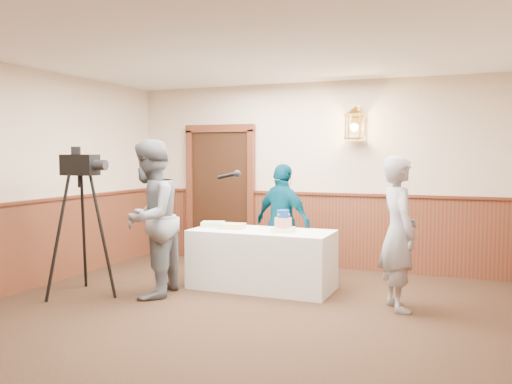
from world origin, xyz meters
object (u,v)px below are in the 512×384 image
at_px(display_table, 262,259).
at_px(baker, 398,233).
at_px(assistant_p, 283,222).
at_px(tv_camera_rig, 82,233).
at_px(sheet_cake_green, 213,224).
at_px(tiered_cake, 283,223).
at_px(sheet_cake_yellow, 232,226).
at_px(interviewer, 150,218).

relative_size(display_table, baker, 1.06).
distance_m(assistant_p, tv_camera_rig, 2.62).
xyz_separation_m(sheet_cake_green, baker, (2.46, -0.37, 0.07)).
xyz_separation_m(display_table, tiered_cake, (0.30, -0.04, 0.48)).
height_order(sheet_cake_yellow, assistant_p, assistant_p).
bearing_deg(assistant_p, tv_camera_rig, 64.60).
bearing_deg(assistant_p, sheet_cake_yellow, 72.93).
height_order(tiered_cake, baker, baker).
bearing_deg(baker, display_table, 52.17).
xyz_separation_m(display_table, sheet_cake_green, (-0.72, 0.05, 0.41)).
bearing_deg(assistant_p, tiered_cake, 133.16).
relative_size(sheet_cake_green, interviewer, 0.16).
distance_m(baker, tv_camera_rig, 3.72).
bearing_deg(display_table, baker, -10.36).
bearing_deg(display_table, sheet_cake_yellow, -178.92).
distance_m(sheet_cake_green, assistant_p, 0.96).
bearing_deg(tiered_cake, sheet_cake_yellow, 177.76).
xyz_separation_m(display_table, assistant_p, (0.09, 0.57, 0.42)).
bearing_deg(assistant_p, baker, 175.51).
relative_size(sheet_cake_green, tv_camera_rig, 0.17).
bearing_deg(interviewer, sheet_cake_green, 148.39).
bearing_deg(sheet_cake_green, baker, -8.49).
xyz_separation_m(assistant_p, tv_camera_rig, (-1.98, -1.71, -0.03)).
bearing_deg(baker, assistant_p, 34.26).
bearing_deg(baker, tiered_cake, 51.45).
xyz_separation_m(display_table, baker, (1.74, -0.32, 0.48)).
bearing_deg(tiered_cake, interviewer, -149.15).
relative_size(tiered_cake, interviewer, 0.16).
height_order(interviewer, tv_camera_rig, interviewer).
bearing_deg(assistant_p, display_table, 105.29).
bearing_deg(display_table, tv_camera_rig, -148.96).
height_order(display_table, tiered_cake, tiered_cake).
relative_size(sheet_cake_green, baker, 0.17).
bearing_deg(sheet_cake_green, tv_camera_rig, -134.64).
xyz_separation_m(sheet_cake_yellow, baker, (2.15, -0.31, 0.07)).
xyz_separation_m(baker, tv_camera_rig, (-3.63, -0.82, -0.08)).
height_order(tiered_cake, interviewer, interviewer).
bearing_deg(tiered_cake, assistant_p, 109.38).
bearing_deg(sheet_cake_yellow, sheet_cake_green, 169.36).
bearing_deg(sheet_cake_green, assistant_p, 32.89).
height_order(sheet_cake_yellow, tv_camera_rig, tv_camera_rig).
distance_m(sheet_cake_green, baker, 2.48).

